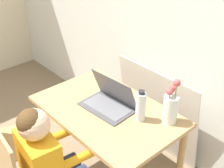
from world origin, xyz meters
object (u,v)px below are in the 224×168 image
(flower_vase, at_px, (171,107))
(water_bottle, at_px, (141,106))
(person_seated, at_px, (47,157))
(laptop, at_px, (110,100))
(chair_spare, at_px, (6,139))

(flower_vase, distance_m, water_bottle, 0.19)
(person_seated, xyz_separation_m, water_bottle, (0.19, 0.63, 0.18))
(laptop, bearing_deg, person_seated, -87.35)
(flower_vase, bearing_deg, chair_spare, -136.89)
(person_seated, relative_size, water_bottle, 4.48)
(person_seated, xyz_separation_m, laptop, (-0.07, 0.58, 0.13))
(chair_spare, distance_m, person_seated, 0.55)
(flower_vase, relative_size, water_bottle, 1.46)
(person_seated, bearing_deg, chair_spare, 11.46)
(water_bottle, bearing_deg, flower_vase, 40.75)
(chair_spare, xyz_separation_m, flower_vase, (0.86, 0.80, 0.36))
(person_seated, bearing_deg, laptop, -77.03)
(laptop, xyz_separation_m, flower_vase, (0.40, 0.18, 0.07))
(chair_spare, bearing_deg, laptop, -105.56)
(person_seated, relative_size, flower_vase, 3.08)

